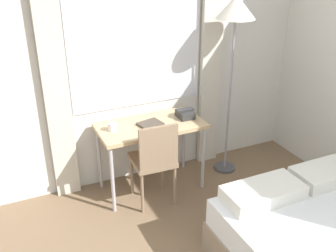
# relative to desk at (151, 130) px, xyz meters

# --- Properties ---
(wall_back_with_window) EXTENTS (5.13, 0.13, 2.70)m
(wall_back_with_window) POSITION_rel_desk_xyz_m (-0.15, 0.35, 0.67)
(wall_back_with_window) COLOR silver
(wall_back_with_window) RESTS_ON ground_plane
(desk) EXTENTS (1.07, 0.54, 0.76)m
(desk) POSITION_rel_desk_xyz_m (0.00, 0.00, 0.00)
(desk) COLOR tan
(desk) RESTS_ON ground_plane
(desk_chair) EXTENTS (0.42, 0.42, 0.91)m
(desk_chair) POSITION_rel_desk_xyz_m (-0.07, -0.27, -0.15)
(desk_chair) COLOR #8C7259
(desk_chair) RESTS_ON ground_plane
(standing_lamp) EXTENTS (0.40, 0.40, 1.96)m
(standing_lamp) POSITION_rel_desk_xyz_m (0.92, -0.01, 1.05)
(standing_lamp) COLOR #4C4C51
(standing_lamp) RESTS_ON ground_plane
(telephone) EXTENTS (0.18, 0.19, 0.10)m
(telephone) POSITION_rel_desk_xyz_m (0.39, 0.00, 0.11)
(telephone) COLOR #2D2D2D
(telephone) RESTS_ON desk
(book) EXTENTS (0.26, 0.23, 0.02)m
(book) POSITION_rel_desk_xyz_m (-0.01, -0.02, 0.09)
(book) COLOR #4C4238
(book) RESTS_ON desk
(mug) EXTENTS (0.09, 0.09, 0.08)m
(mug) POSITION_rel_desk_xyz_m (-0.39, 0.02, 0.11)
(mug) COLOR white
(mug) RESTS_ON desk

